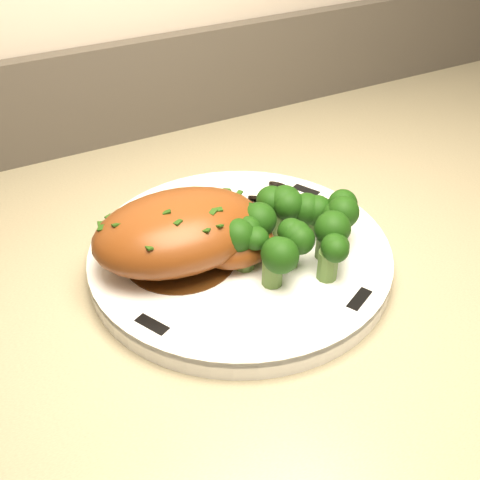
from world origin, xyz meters
name	(u,v)px	position (x,y,z in m)	size (l,w,h in m)	color
plate	(240,257)	(-0.40, 1.70, 0.98)	(0.27, 0.27, 0.02)	white
rim_accent_0	(306,191)	(-0.29, 1.75, 0.99)	(0.03, 0.01, 0.00)	black
rim_accent_1	(142,206)	(-0.45, 1.81, 0.99)	(0.03, 0.01, 0.00)	black
rim_accent_2	(152,325)	(-0.50, 1.65, 0.99)	(0.03, 0.01, 0.00)	black
rim_accent_3	(359,299)	(-0.34, 1.59, 0.99)	(0.03, 0.01, 0.00)	black
gravy_pool	(181,258)	(-0.45, 1.71, 0.99)	(0.10, 0.10, 0.00)	#40210B
chicken_breast	(185,233)	(-0.44, 1.71, 1.01)	(0.16, 0.11, 0.06)	brown
mushroom_pile	(272,208)	(-0.34, 1.74, 0.99)	(0.09, 0.06, 0.02)	black
broccoli_florets	(294,235)	(-0.36, 1.67, 1.01)	(0.12, 0.10, 0.04)	#537531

